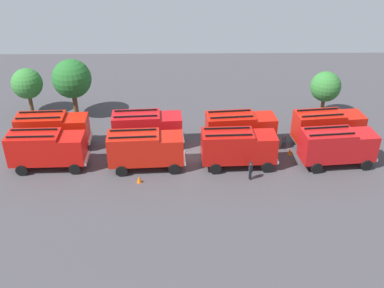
# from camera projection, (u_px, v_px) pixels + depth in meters

# --- Properties ---
(ground_plane) EXTENTS (64.48, 64.48, 0.00)m
(ground_plane) POSITION_uv_depth(u_px,v_px,m) (192.00, 156.00, 44.74)
(ground_plane) COLOR #423F44
(fire_truck_0) EXTENTS (7.27, 2.93, 3.88)m
(fire_truck_0) POSITION_uv_depth(u_px,v_px,m) (46.00, 148.00, 41.82)
(fire_truck_0) COLOR red
(fire_truck_0) RESTS_ON ground
(fire_truck_1) EXTENTS (7.33, 3.10, 3.88)m
(fire_truck_1) POSITION_uv_depth(u_px,v_px,m) (145.00, 149.00, 41.77)
(fire_truck_1) COLOR red
(fire_truck_1) RESTS_ON ground
(fire_truck_2) EXTENTS (7.30, 3.00, 3.88)m
(fire_truck_2) POSITION_uv_depth(u_px,v_px,m) (238.00, 147.00, 42.08)
(fire_truck_2) COLOR red
(fire_truck_2) RESTS_ON ground
(fire_truck_3) EXTENTS (7.41, 3.33, 3.88)m
(fire_truck_3) POSITION_uv_depth(u_px,v_px,m) (337.00, 146.00, 42.27)
(fire_truck_3) COLOR red
(fire_truck_3) RESTS_ON ground
(fire_truck_4) EXTENTS (7.33, 3.09, 3.88)m
(fire_truck_4) POSITION_uv_depth(u_px,v_px,m) (53.00, 129.00, 45.16)
(fire_truck_4) COLOR red
(fire_truck_4) RESTS_ON ground
(fire_truck_5) EXTENTS (7.36, 3.17, 3.88)m
(fire_truck_5) POSITION_uv_depth(u_px,v_px,m) (147.00, 127.00, 45.48)
(fire_truck_5) COLOR red
(fire_truck_5) RESTS_ON ground
(fire_truck_6) EXTENTS (7.39, 3.29, 3.88)m
(fire_truck_6) POSITION_uv_depth(u_px,v_px,m) (240.00, 128.00, 45.35)
(fire_truck_6) COLOR red
(fire_truck_6) RESTS_ON ground
(fire_truck_7) EXTENTS (7.44, 3.44, 3.88)m
(fire_truck_7) POSITION_uv_depth(u_px,v_px,m) (328.00, 126.00, 45.69)
(fire_truck_7) COLOR red
(fire_truck_7) RESTS_ON ground
(firefighter_0) EXTENTS (0.35, 0.47, 1.82)m
(firefighter_0) POSITION_uv_depth(u_px,v_px,m) (250.00, 170.00, 40.70)
(firefighter_0) COLOR black
(firefighter_0) RESTS_ON ground
(firefighter_1) EXTENTS (0.36, 0.47, 1.84)m
(firefighter_1) POSITION_uv_depth(u_px,v_px,m) (10.00, 150.00, 43.72)
(firefighter_1) COLOR black
(firefighter_1) RESTS_ON ground
(firefighter_2) EXTENTS (0.47, 0.34, 1.60)m
(firefighter_2) POSITION_uv_depth(u_px,v_px,m) (284.00, 141.00, 45.59)
(firefighter_2) COLOR black
(firefighter_2) RESTS_ON ground
(tree_0) EXTENTS (3.55, 3.55, 5.51)m
(tree_0) POSITION_uv_depth(u_px,v_px,m) (27.00, 84.00, 51.62)
(tree_0) COLOR brown
(tree_0) RESTS_ON ground
(tree_1) EXTENTS (4.43, 4.43, 6.86)m
(tree_1) POSITION_uv_depth(u_px,v_px,m) (72.00, 79.00, 50.45)
(tree_1) COLOR brown
(tree_1) RESTS_ON ground
(tree_2) EXTENTS (3.48, 3.48, 5.39)m
(tree_2) POSITION_uv_depth(u_px,v_px,m) (326.00, 87.00, 51.04)
(tree_2) COLOR brown
(tree_2) RESTS_ON ground
(traffic_cone_0) EXTENTS (0.46, 0.46, 0.66)m
(traffic_cone_0) POSITION_uv_depth(u_px,v_px,m) (139.00, 179.00, 40.58)
(traffic_cone_0) COLOR #F2600C
(traffic_cone_0) RESTS_ON ground
(traffic_cone_1) EXTENTS (0.48, 0.48, 0.68)m
(traffic_cone_1) POSITION_uv_depth(u_px,v_px,m) (290.00, 152.00, 44.85)
(traffic_cone_1) COLOR #F2600C
(traffic_cone_1) RESTS_ON ground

